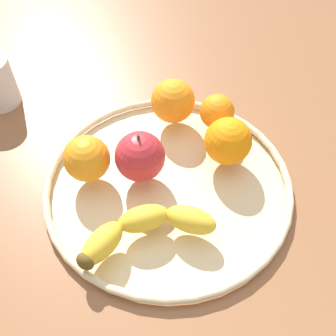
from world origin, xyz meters
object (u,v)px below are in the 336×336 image
Objects in this scene: orange_back_right at (228,141)px; banana at (144,228)px; orange_front_left at (217,112)px; orange_center at (173,101)px; fruit_bowl at (168,183)px; orange_back_left at (87,159)px; apple at (140,156)px.

banana is at bearing 49.89° from orange_back_right.
banana is 25.47cm from orange_front_left.
orange_center is (8.86, -9.36, 0.01)cm from orange_back_right.
orange_back_left is at bearing -5.09° from fruit_bowl.
orange_back_right is at bearing -147.98° from banana.
orange_center reaches higher than fruit_bowl.
orange_back_left is at bearing 10.08° from orange_back_right.
orange_back_right is at bearing 133.42° from orange_center.
orange_back_right reaches higher than orange_front_left.
banana is 24.77cm from orange_center.
orange_back_right is 7.82cm from orange_front_left.
orange_back_right reaches higher than banana.
apple is 1.43× the size of orange_front_left.
orange_front_left is 0.83× the size of orange_back_left.
orange_center reaches higher than orange_front_left.
orange_back_right reaches higher than fruit_bowl.
apple is at bearing 41.80° from orange_front_left.
orange_front_left is 23.80cm from orange_back_left.
orange_back_left reaches higher than fruit_bowl.
orange_front_left is (-8.26, -12.70, 3.91)cm from fruit_bowl.
banana is 3.28× the size of orange_front_left.
orange_center is 1.27× the size of orange_front_left.
orange_back_right is 1.05× the size of orange_back_left.
orange_center is at bearing -46.58° from orange_back_right.
orange_center is at bearing -110.89° from apple.
orange_back_left is (21.98, 3.91, -0.19)cm from orange_back_right.
orange_back_left reaches higher than banana.
apple is (4.35, -1.43, 4.83)cm from fruit_bowl.
fruit_bowl is 1.99× the size of banana.
orange_center is at bearing -116.73° from banana.
apple is 8.18cm from orange_back_left.
apple reaches higher than orange_center.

